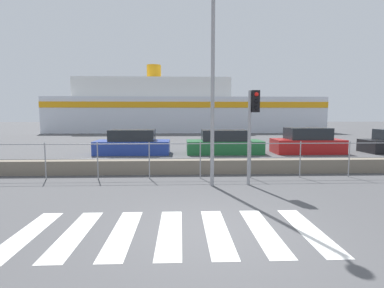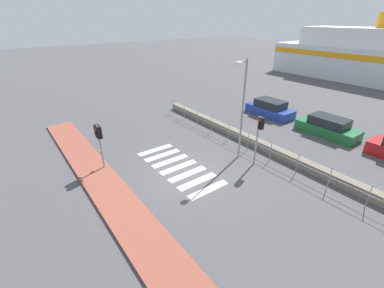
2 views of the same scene
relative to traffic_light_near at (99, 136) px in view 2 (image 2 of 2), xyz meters
name	(u,v)px [view 2 (image 2 of 2)]	position (x,y,z in m)	size (l,w,h in m)	color
ground_plane	(188,174)	(3.33, 3.50, -2.08)	(160.00, 160.00, 0.00)	#4C4C4F
sidewalk_brick	(117,202)	(3.33, -0.60, -2.02)	(24.00, 1.80, 0.12)	#934C3D
crosswalk	(178,167)	(2.43, 3.50, -2.07)	(5.85, 2.40, 0.01)	silver
seawall	(256,143)	(3.33, 9.21, -1.81)	(19.84, 0.55, 0.53)	slate
harbor_fence	(248,138)	(3.33, 8.34, -1.24)	(17.90, 0.04, 1.29)	gray
traffic_light_near	(99,136)	(0.00, 0.00, 0.00)	(0.58, 0.41, 2.66)	gray
traffic_light_far	(259,131)	(4.91, 7.28, 0.12)	(0.34, 0.32, 2.99)	gray
streetlamp	(242,100)	(3.63, 7.06, 1.58)	(0.32, 0.88, 5.92)	gray
parked_car_blue	(270,109)	(-0.07, 14.92, -1.49)	(4.15, 1.78, 1.38)	#233D9E
parked_car_green	(328,127)	(5.14, 14.92, -1.50)	(4.28, 1.79, 1.35)	#1E6633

